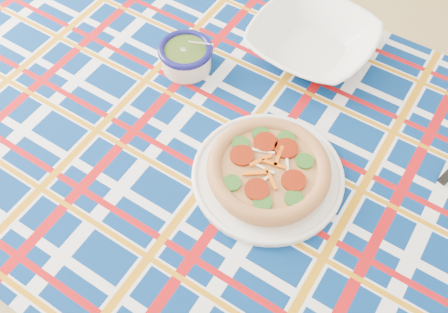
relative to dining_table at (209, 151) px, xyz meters
The scene contains 6 objects.
floor 0.73m from the dining_table, 129.37° to the right, with size 4.00×4.00×0.00m, color #A18753.
dining_table is the anchor object (origin of this frame).
tablecloth 0.03m from the dining_table, 75.96° to the left, with size 1.75×1.11×0.11m, color navy, non-canonical shape.
main_focaccia_plate 0.22m from the dining_table, 10.13° to the right, with size 0.34×0.34×0.07m, color #B3753F, non-canonical shape.
pesto_bowl 0.25m from the dining_table, 138.66° to the left, with size 0.14×0.14×0.08m, color #253D10, non-canonical shape.
serving_bowl 0.39m from the dining_table, 77.48° to the left, with size 0.31×0.31×0.08m, color white.
Camera 1 is at (0.47, -0.49, 1.75)m, focal length 40.00 mm.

